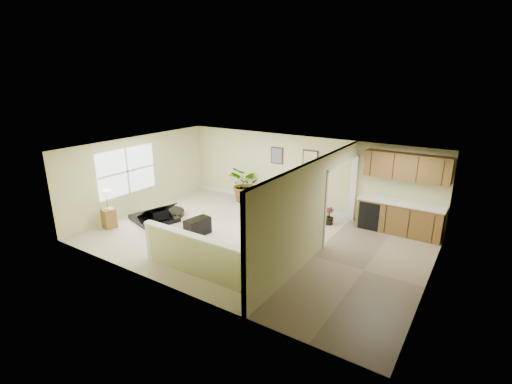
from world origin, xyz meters
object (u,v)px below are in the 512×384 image
Objects in this scene: loveseat at (290,203)px; small_plant at (329,217)px; piano_bench at (198,227)px; palm_plant at (245,185)px; accent_table at (276,197)px; piano at (155,203)px; lamp_stand at (108,212)px.

small_plant is at bearing -28.60° from loveseat.
palm_plant is at bearing 99.25° from piano_bench.
piano is at bearing -134.10° from accent_table.
piano reaches higher than loveseat.
lamp_stand is (-5.43, -3.83, 0.27)m from small_plant.
accent_table is 0.60× the size of lamp_stand.
small_plant is at bearing 35.20° from lamp_stand.
piano_bench is (1.94, -0.22, -0.28)m from piano.
palm_plant is (1.43, 2.93, 0.11)m from piano.
piano is 1.41m from lamp_stand.
loveseat is at bearing 45.29° from lamp_stand.
loveseat is 3.67× the size of small_plant.
palm_plant is at bearing 175.85° from accent_table.
lamp_stand is (-2.08, -4.18, -0.15)m from palm_plant.
loveseat reaches higher than piano_bench.
accent_table is 2.05m from small_plant.
piano_bench is 1.40× the size of small_plant.
piano is 1.97m from piano_bench.
piano_bench is at bearing -104.86° from accent_table.
accent_table is at bearing -4.15° from palm_plant.
accent_table is 5.32m from lamp_stand.
piano_bench is 0.64× the size of lamp_stand.
piano reaches higher than lamp_stand.
lamp_stand is (-3.41, -4.09, 0.04)m from accent_table.
accent_table is 1.32× the size of small_plant.
accent_table is 1.34m from palm_plant.
piano_bench is at bearing -135.33° from small_plant.
small_plant is (3.35, -0.35, -0.42)m from palm_plant.
loveseat is 0.59m from accent_table.
palm_plant reaches higher than piano_bench.
accent_table is (0.81, 3.06, 0.20)m from piano_bench.
lamp_stand is at bearing -101.75° from piano.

